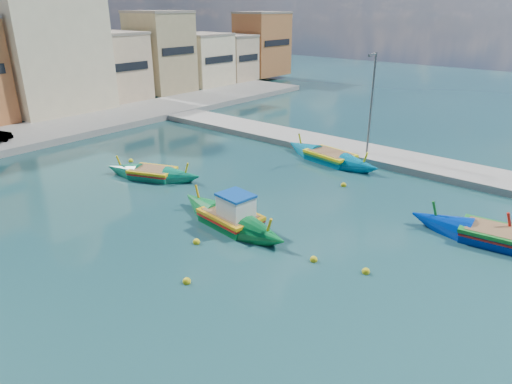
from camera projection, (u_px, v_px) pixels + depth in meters
ground at (303, 282)px, 19.74m from camera, size 160.00×160.00×0.00m
east_quay at (446, 170)px, 32.44m from camera, size 4.00×70.00×0.50m
north_townhouses at (19, 71)px, 45.90m from camera, size 83.20×7.87×10.19m
church_block at (42, 33)px, 47.35m from camera, size 10.00×10.00×19.10m
quay_street_lamp at (371, 103)px, 34.04m from camera, size 1.18×0.16×8.00m
luzzu_blue_cabin at (231, 219)px, 24.76m from camera, size 3.06×8.56×2.97m
luzzu_cyan_mid at (330, 158)px, 34.90m from camera, size 3.63×9.30×2.68m
luzzu_green at (153, 174)px, 31.63m from camera, size 4.54×7.56×2.33m
luzzu_blue_south at (500, 239)px, 22.84m from camera, size 3.10×9.42×2.67m
mooring_buoys at (219, 231)px, 24.08m from camera, size 20.65×21.55×0.36m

